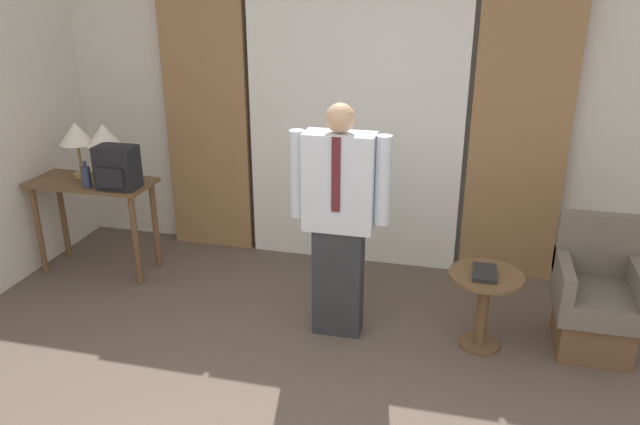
{
  "coord_description": "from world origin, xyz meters",
  "views": [
    {
      "loc": [
        0.93,
        -1.98,
        2.43
      ],
      "look_at": [
        0.04,
        1.64,
        0.95
      ],
      "focal_mm": 35.0,
      "sensor_mm": 36.0,
      "label": 1
    }
  ],
  "objects": [
    {
      "name": "wall_back",
      "position": [
        0.0,
        3.11,
        1.35
      ],
      "size": [
        10.0,
        0.06,
        2.7
      ],
      "color": "silver",
      "rests_on": "ground_plane"
    },
    {
      "name": "curtain_sheer_center",
      "position": [
        0.0,
        2.98,
        1.29
      ],
      "size": [
        1.79,
        0.06,
        2.58
      ],
      "color": "white",
      "rests_on": "ground_plane"
    },
    {
      "name": "curtain_drape_left",
      "position": [
        -1.31,
        2.98,
        1.29
      ],
      "size": [
        0.75,
        0.06,
        2.58
      ],
      "color": "#997047",
      "rests_on": "ground_plane"
    },
    {
      "name": "curtain_drape_right",
      "position": [
        1.31,
        2.98,
        1.29
      ],
      "size": [
        0.75,
        0.06,
        2.58
      ],
      "color": "#997047",
      "rests_on": "ground_plane"
    },
    {
      "name": "desk",
      "position": [
        -2.04,
        2.26,
        0.64
      ],
      "size": [
        1.01,
        0.45,
        0.8
      ],
      "color": "brown",
      "rests_on": "ground_plane"
    },
    {
      "name": "table_lamp_left",
      "position": [
        -2.16,
        2.33,
        1.15
      ],
      "size": [
        0.27,
        0.27,
        0.47
      ],
      "color": "#9E7F47",
      "rests_on": "desk"
    },
    {
      "name": "table_lamp_right",
      "position": [
        -1.91,
        2.33,
        1.15
      ],
      "size": [
        0.27,
        0.27,
        0.47
      ],
      "color": "#9E7F47",
      "rests_on": "desk"
    },
    {
      "name": "bottle_near_edge",
      "position": [
        -1.97,
        2.11,
        0.89
      ],
      "size": [
        0.07,
        0.07,
        0.22
      ],
      "color": "#2D3851",
      "rests_on": "desk"
    },
    {
      "name": "backpack",
      "position": [
        -1.72,
        2.16,
        0.97
      ],
      "size": [
        0.31,
        0.23,
        0.34
      ],
      "color": "black",
      "rests_on": "desk"
    },
    {
      "name": "person",
      "position": [
        0.13,
        1.79,
        0.88
      ],
      "size": [
        0.67,
        0.22,
        1.64
      ],
      "color": "#2D2D33",
      "rests_on": "ground_plane"
    },
    {
      "name": "armchair",
      "position": [
        1.85,
        2.01,
        0.34
      ],
      "size": [
        0.54,
        0.59,
        0.89
      ],
      "color": "brown",
      "rests_on": "ground_plane"
    },
    {
      "name": "side_table",
      "position": [
        1.12,
        1.83,
        0.37
      ],
      "size": [
        0.49,
        0.49,
        0.55
      ],
      "color": "brown",
      "rests_on": "ground_plane"
    },
    {
      "name": "book",
      "position": [
        1.11,
        1.81,
        0.56
      ],
      "size": [
        0.15,
        0.25,
        0.03
      ],
      "color": "black",
      "rests_on": "side_table"
    }
  ]
}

